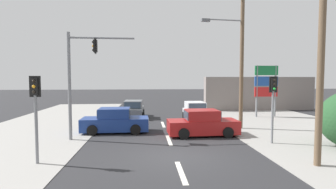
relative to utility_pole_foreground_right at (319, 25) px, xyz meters
The scene contains 17 objects.
ground_plane 7.85m from the utility_pole_foreground_right, 161.61° to the left, with size 140.00×140.00×0.00m, color #28282B.
lane_dash_near 7.65m from the utility_pole_foreground_right, behind, with size 0.20×2.40×0.01m, color silver.
lane_dash_mid 9.01m from the utility_pole_foreground_right, 138.16° to the left, with size 0.20×2.40×0.01m, color silver.
lane_dash_far 12.41m from the utility_pole_foreground_right, 118.61° to the left, with size 0.20×2.40×0.01m, color silver.
kerb_right_verge 7.59m from the utility_pole_foreground_right, 45.79° to the left, with size 10.00×44.00×0.02m, color gray.
kerb_left_verge 15.96m from the utility_pole_foreground_right, 157.35° to the left, with size 8.00×40.00×0.02m, color gray.
utility_pole_foreground_right is the anchor object (origin of this frame).
utility_pole_midground_right 7.76m from the utility_pole_foreground_right, 91.68° to the left, with size 3.78×0.56×10.18m.
traffic_signal_mast 11.71m from the utility_pole_foreground_right, 152.63° to the left, with size 3.69×0.44×6.00m.
pedestal_signal_right_kerb 4.70m from the utility_pole_foreground_right, 89.21° to the left, with size 0.44×0.29×3.56m.
pedestal_signal_left_kerb 11.48m from the utility_pole_foreground_right, behind, with size 0.44×0.29×3.56m.
shopping_plaza_sign 13.69m from the utility_pole_foreground_right, 72.39° to the left, with size 2.10×0.16×4.60m.
shopfront_wall_far 19.02m from the utility_pole_foreground_right, 72.31° to the left, with size 12.00×1.00×3.60m, color gray.
sedan_kerbside_parked 8.20m from the utility_pole_foreground_right, 118.72° to the left, with size 4.29×2.00×1.56m.
sedan_oncoming_mid 12.19m from the utility_pole_foreground_right, 139.88° to the left, with size 4.26×1.93×1.56m.
hatchback_crossing_left 12.48m from the utility_pole_foreground_right, 102.92° to the left, with size 1.83×3.67×1.53m.
hatchback_receding_far 16.14m from the utility_pole_foreground_right, 119.89° to the left, with size 1.88×3.69×1.53m.
Camera 1 is at (-1.29, -11.39, 3.47)m, focal length 28.00 mm.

